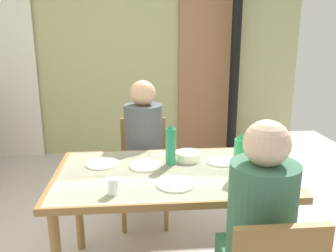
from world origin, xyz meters
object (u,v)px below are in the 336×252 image
at_px(water_bottle_green_near, 171,145).
at_px(water_bottle_green_far, 240,156).
at_px(serving_bowl_center, 188,156).
at_px(person_near_diner, 260,215).
at_px(person_far_diner, 144,136).
at_px(chair_far_diner, 144,164).
at_px(dining_table, 170,182).

height_order(water_bottle_green_near, water_bottle_green_far, water_bottle_green_near).
distance_m(water_bottle_green_near, serving_bowl_center, 0.18).
bearing_deg(serving_bowl_center, water_bottle_green_far, -47.48).
height_order(person_near_diner, water_bottle_green_near, person_near_diner).
xyz_separation_m(person_far_diner, serving_bowl_center, (0.29, -0.44, -0.01)).
bearing_deg(chair_far_diner, water_bottle_green_far, 122.59).
height_order(person_far_diner, water_bottle_green_near, person_far_diner).
bearing_deg(water_bottle_green_near, dining_table, -96.43).
height_order(chair_far_diner, person_far_diner, person_far_diner).
bearing_deg(water_bottle_green_far, water_bottle_green_near, 151.11).
xyz_separation_m(chair_far_diner, person_near_diner, (0.49, -1.41, 0.28)).
xyz_separation_m(dining_table, water_bottle_green_near, (0.01, 0.12, 0.20)).
bearing_deg(serving_bowl_center, dining_table, -126.19).
bearing_deg(chair_far_diner, serving_bowl_center, 116.62).
distance_m(dining_table, person_near_diner, 0.73).
bearing_deg(person_far_diner, chair_far_diner, -90.00).
relative_size(chair_far_diner, person_far_diner, 1.13).
height_order(person_near_diner, serving_bowl_center, person_near_diner).
distance_m(person_far_diner, water_bottle_green_far, 0.92).
xyz_separation_m(dining_table, person_far_diner, (-0.15, 0.64, 0.12)).
bearing_deg(dining_table, water_bottle_green_near, 83.57).
relative_size(person_far_diner, serving_bowl_center, 4.53).
xyz_separation_m(water_bottle_green_near, water_bottle_green_far, (0.39, -0.22, -0.01)).
bearing_deg(chair_far_diner, person_near_diner, 109.25).
bearing_deg(person_near_diner, dining_table, 118.29).
distance_m(chair_far_diner, person_far_diner, 0.31).
relative_size(person_far_diner, water_bottle_green_near, 2.83).
height_order(chair_far_diner, person_near_diner, person_near_diner).
height_order(dining_table, water_bottle_green_far, water_bottle_green_far).
xyz_separation_m(chair_far_diner, serving_bowl_center, (0.29, -0.58, 0.27)).
distance_m(dining_table, water_bottle_green_far, 0.46).
distance_m(dining_table, water_bottle_green_near, 0.24).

